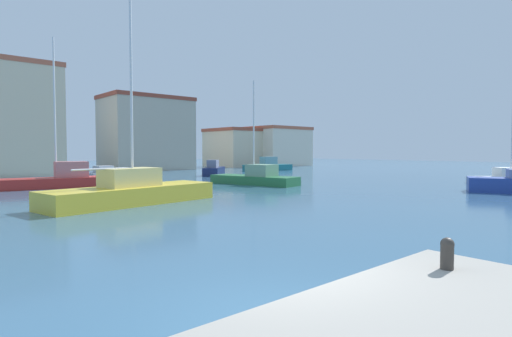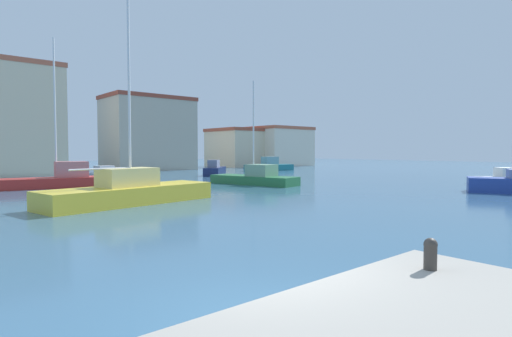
# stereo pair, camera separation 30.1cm
# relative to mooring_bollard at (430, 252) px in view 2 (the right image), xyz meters

# --- Properties ---
(water) EXTENTS (160.00, 160.00, 0.00)m
(water) POSITION_rel_mooring_bollard_xyz_m (13.34, 21.89, -1.16)
(water) COLOR #38607F
(water) RESTS_ON ground
(mooring_bollard) EXTENTS (0.19, 0.19, 0.46)m
(mooring_bollard) POSITION_rel_mooring_bollard_xyz_m (0.00, 0.00, 0.00)
(mooring_bollard) COLOR #38332D
(mooring_bollard) RESTS_ON pier_quay
(sailboat_red_near_pier) EXTENTS (7.82, 3.26, 10.38)m
(sailboat_red_near_pier) POSITION_rel_mooring_bollard_xyz_m (2.46, 27.93, -0.56)
(sailboat_red_near_pier) COLOR #B22823
(sailboat_red_near_pier) RESTS_ON water
(sailboat_green_far_left) EXTENTS (3.54, 7.41, 7.90)m
(sailboat_green_far_left) POSITION_rel_mooring_bollard_xyz_m (14.51, 20.85, -0.62)
(sailboat_green_far_left) COLOR #28703D
(sailboat_green_far_left) RESTS_ON water
(motorboat_grey_distant_north) EXTENTS (4.29, 2.43, 1.23)m
(motorboat_grey_distant_north) POSITION_rel_mooring_bollard_xyz_m (8.11, 33.83, -0.72)
(motorboat_grey_distant_north) COLOR gray
(motorboat_grey_distant_north) RESTS_ON water
(sailboat_yellow_far_right) EXTENTS (8.83, 3.86, 12.93)m
(sailboat_yellow_far_right) POSITION_rel_mooring_bollard_xyz_m (2.57, 16.28, -0.53)
(sailboat_yellow_far_right) COLOR gold
(sailboat_yellow_far_right) RESTS_ON water
(sailboat_white_distant_east) EXTENTS (5.81, 5.42, 8.58)m
(sailboat_white_distant_east) POSITION_rel_mooring_bollard_xyz_m (29.96, 8.25, -0.67)
(sailboat_white_distant_east) COLOR white
(sailboat_white_distant_east) RESTS_ON water
(motorboat_navy_outer_mooring) EXTENTS (4.48, 4.43, 1.62)m
(motorboat_navy_outer_mooring) POSITION_rel_mooring_bollard_xyz_m (18.70, 32.30, -0.60)
(motorboat_navy_outer_mooring) COLOR #19234C
(motorboat_navy_outer_mooring) RESTS_ON water
(motorboat_teal_behind_lamppost) EXTENTS (6.75, 2.63, 1.78)m
(motorboat_teal_behind_lamppost) POSITION_rel_mooring_bollard_xyz_m (29.69, 35.86, -0.60)
(motorboat_teal_behind_lamppost) COLOR #1E707A
(motorboat_teal_behind_lamppost) RESTS_ON water
(yacht_club) EXTENTS (9.73, 5.63, 11.60)m
(yacht_club) POSITION_rel_mooring_bollard_xyz_m (2.30, 44.77, 4.65)
(yacht_club) COLOR beige
(yacht_club) RESTS_ON ground
(waterfront_apartments) EXTENTS (11.06, 7.34, 9.69)m
(waterfront_apartments) POSITION_rel_mooring_bollard_xyz_m (18.83, 47.86, 3.69)
(waterfront_apartments) COLOR #B2A893
(waterfront_apartments) RESTS_ON ground
(warehouse_block) EXTENTS (9.50, 9.35, 6.50)m
(warehouse_block) POSITION_rel_mooring_bollard_xyz_m (41.99, 47.61, 2.10)
(warehouse_block) COLOR beige
(warehouse_block) RESTS_ON ground
(harbor_office) EXTENTS (14.12, 8.45, 6.10)m
(harbor_office) POSITION_rel_mooring_bollard_xyz_m (38.34, 49.49, 1.90)
(harbor_office) COLOR beige
(harbor_office) RESTS_ON ground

